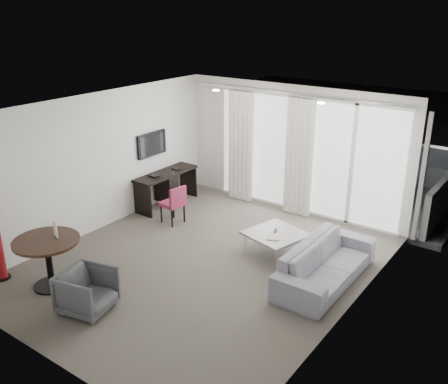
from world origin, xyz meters
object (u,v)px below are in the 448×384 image
Objects in this scene: round_table at (49,263)px; rattan_chair_b at (375,187)px; sofa at (326,263)px; tub_armchair at (87,291)px; desk at (167,189)px; coffee_table at (275,243)px; rattan_chair_a at (358,173)px; desk_chair at (172,204)px.

rattan_chair_b reaches higher than round_table.
tub_armchair is at bearing 138.59° from sofa.
rattan_chair_b is at bearing 8.02° from sofa.
desk reaches higher than coffee_table.
tub_armchair is 6.90m from rattan_chair_a.
round_table is 7.05m from rattan_chair_a.
desk is 1.91× the size of rattan_chair_b.
desk_chair is 1.13× the size of tub_armchair.
round_table reaches higher than sofa.
sofa is at bearing -54.25° from tub_armchair.
coffee_table is at bearing -11.14° from desk.
desk is at bearing 12.95° from tub_armchair.
coffee_table is 1.10× the size of rattan_chair_b.
coffee_table is (3.04, -0.60, -0.16)m from desk.
rattan_chair_b is (0.60, 3.18, 0.21)m from coffee_table.
desk_chair is 0.37× the size of sofa.
desk_chair is 0.79× the size of round_table.
desk is 1.74× the size of coffee_table.
sofa is at bearing 37.76° from round_table.
desk is 1.57× the size of round_table.
coffee_table is 3.24m from rattan_chair_b.
round_table is 1.22× the size of rattan_chair_b.
tub_armchair is at bearing -113.16° from coffee_table.
desk is 4.02m from tub_armchair.
coffee_table is at bearing -36.00° from tub_armchair.
round_table is 1.13× the size of rattan_chair_a.
desk is 3.11m from coffee_table.
tub_armchair is 0.79× the size of rattan_chair_a.
rattan_chair_a is (-0.01, 3.75, 0.24)m from coffee_table.
rattan_chair_a reaches higher than desk_chair.
rattan_chair_a is at bearing 46.18° from desk.
round_table is at bearing -127.82° from coffee_table.
rattan_chair_a is at bearing 71.34° from round_table.
desk_chair is 4.34m from rattan_chair_b.
sofa is (3.42, -0.29, -0.08)m from desk_chair.
sofa reaches higher than coffee_table.
desk is 0.95m from desk_chair.
tub_armchair reaches higher than coffee_table.
rattan_chair_a reaches higher than tub_armchair.
rattan_chair_b is at bearing 55.15° from desk_chair.
desk_chair is 0.89× the size of rattan_chair_a.
desk_chair is at bearing -118.87° from rattan_chair_b.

